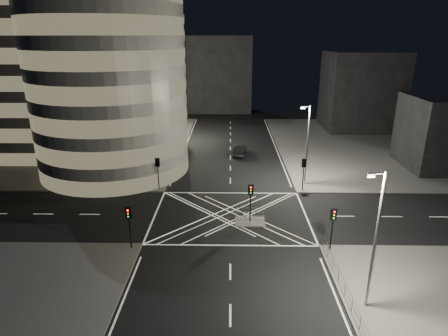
{
  "coord_description": "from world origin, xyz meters",
  "views": [
    {
      "loc": [
        -0.09,
        -35.66,
        17.98
      ],
      "look_at": [
        -0.78,
        6.59,
        3.0
      ],
      "focal_mm": 30.0,
      "sensor_mm": 36.0,
      "label": 1
    }
  ],
  "objects_px": {
    "street_lamp_left_near": "(159,136)",
    "street_lamp_right_far": "(307,143)",
    "traffic_signal_fl": "(158,168)",
    "traffic_signal_nr": "(333,222)",
    "traffic_signal_island": "(251,196)",
    "traffic_signal_nl": "(129,220)",
    "sedan": "(240,150)",
    "street_lamp_right_near": "(375,237)",
    "traffic_signal_fr": "(304,169)",
    "central_island": "(250,222)",
    "street_lamp_left_far": "(177,110)"
  },
  "relations": [
    {
      "from": "central_island",
      "to": "street_lamp_left_near",
      "type": "relative_size",
      "value": 0.3
    },
    {
      "from": "traffic_signal_fr",
      "to": "sedan",
      "type": "bearing_deg",
      "value": 116.75
    },
    {
      "from": "central_island",
      "to": "traffic_signal_nl",
      "type": "relative_size",
      "value": 0.75
    },
    {
      "from": "central_island",
      "to": "traffic_signal_nr",
      "type": "xyz_separation_m",
      "value": [
        6.8,
        -5.3,
        2.84
      ]
    },
    {
      "from": "traffic_signal_fr",
      "to": "central_island",
      "type": "bearing_deg",
      "value": -129.33
    },
    {
      "from": "traffic_signal_nr",
      "to": "street_lamp_right_far",
      "type": "height_order",
      "value": "street_lamp_right_far"
    },
    {
      "from": "traffic_signal_island",
      "to": "street_lamp_left_near",
      "type": "xyz_separation_m",
      "value": [
        -11.44,
        13.5,
        2.63
      ]
    },
    {
      "from": "street_lamp_left_near",
      "to": "street_lamp_left_far",
      "type": "bearing_deg",
      "value": 90.0
    },
    {
      "from": "street_lamp_left_far",
      "to": "traffic_signal_nl",
      "type": "bearing_deg",
      "value": -89.01
    },
    {
      "from": "street_lamp_right_near",
      "to": "sedan",
      "type": "height_order",
      "value": "street_lamp_right_near"
    },
    {
      "from": "traffic_signal_fr",
      "to": "traffic_signal_island",
      "type": "xyz_separation_m",
      "value": [
        -6.8,
        -8.3,
        0.0
      ]
    },
    {
      "from": "traffic_signal_fl",
      "to": "traffic_signal_nl",
      "type": "xyz_separation_m",
      "value": [
        0.0,
        -13.6,
        0.0
      ]
    },
    {
      "from": "traffic_signal_nr",
      "to": "street_lamp_left_far",
      "type": "height_order",
      "value": "street_lamp_left_far"
    },
    {
      "from": "traffic_signal_fr",
      "to": "traffic_signal_nr",
      "type": "distance_m",
      "value": 13.6
    },
    {
      "from": "traffic_signal_island",
      "to": "street_lamp_right_near",
      "type": "height_order",
      "value": "street_lamp_right_near"
    },
    {
      "from": "street_lamp_right_far",
      "to": "street_lamp_right_near",
      "type": "bearing_deg",
      "value": -90.0
    },
    {
      "from": "street_lamp_left_near",
      "to": "street_lamp_right_far",
      "type": "relative_size",
      "value": 1.0
    },
    {
      "from": "traffic_signal_nl",
      "to": "sedan",
      "type": "bearing_deg",
      "value": 69.86
    },
    {
      "from": "traffic_signal_nl",
      "to": "traffic_signal_island",
      "type": "height_order",
      "value": "same"
    },
    {
      "from": "traffic_signal_nl",
      "to": "traffic_signal_fl",
      "type": "bearing_deg",
      "value": 90.0
    },
    {
      "from": "traffic_signal_island",
      "to": "central_island",
      "type": "bearing_deg",
      "value": 0.0
    },
    {
      "from": "traffic_signal_island",
      "to": "street_lamp_left_far",
      "type": "relative_size",
      "value": 0.4
    },
    {
      "from": "street_lamp_left_near",
      "to": "street_lamp_right_far",
      "type": "height_order",
      "value": "same"
    },
    {
      "from": "traffic_signal_fr",
      "to": "street_lamp_right_far",
      "type": "height_order",
      "value": "street_lamp_right_far"
    },
    {
      "from": "traffic_signal_nr",
      "to": "traffic_signal_fl",
      "type": "bearing_deg",
      "value": 142.31
    },
    {
      "from": "street_lamp_right_far",
      "to": "street_lamp_left_near",
      "type": "bearing_deg",
      "value": 170.97
    },
    {
      "from": "street_lamp_right_near",
      "to": "traffic_signal_island",
      "type": "bearing_deg",
      "value": 120.75
    },
    {
      "from": "traffic_signal_fl",
      "to": "traffic_signal_nr",
      "type": "height_order",
      "value": "same"
    },
    {
      "from": "traffic_signal_fl",
      "to": "street_lamp_right_near",
      "type": "bearing_deg",
      "value": -48.76
    },
    {
      "from": "traffic_signal_nr",
      "to": "street_lamp_right_near",
      "type": "bearing_deg",
      "value": -84.96
    },
    {
      "from": "traffic_signal_island",
      "to": "street_lamp_right_near",
      "type": "xyz_separation_m",
      "value": [
        7.44,
        -12.5,
        2.63
      ]
    },
    {
      "from": "traffic_signal_nl",
      "to": "street_lamp_left_near",
      "type": "distance_m",
      "value": 18.99
    },
    {
      "from": "traffic_signal_fl",
      "to": "traffic_signal_fr",
      "type": "bearing_deg",
      "value": 0.0
    },
    {
      "from": "street_lamp_right_near",
      "to": "traffic_signal_fr",
      "type": "bearing_deg",
      "value": 91.75
    },
    {
      "from": "traffic_signal_nl",
      "to": "sedan",
      "type": "distance_m",
      "value": 29.99
    },
    {
      "from": "traffic_signal_island",
      "to": "traffic_signal_nl",
      "type": "bearing_deg",
      "value": -153.86
    },
    {
      "from": "street_lamp_right_far",
      "to": "traffic_signal_nl",
      "type": "bearing_deg",
      "value": -139.09
    },
    {
      "from": "street_lamp_right_far",
      "to": "sedan",
      "type": "bearing_deg",
      "value": 122.86
    },
    {
      "from": "traffic_signal_nr",
      "to": "traffic_signal_island",
      "type": "xyz_separation_m",
      "value": [
        -6.8,
        5.3,
        0.0
      ]
    },
    {
      "from": "traffic_signal_nl",
      "to": "traffic_signal_nr",
      "type": "relative_size",
      "value": 1.0
    },
    {
      "from": "sedan",
      "to": "traffic_signal_island",
      "type": "bearing_deg",
      "value": 98.21
    },
    {
      "from": "central_island",
      "to": "traffic_signal_fl",
      "type": "relative_size",
      "value": 0.75
    },
    {
      "from": "traffic_signal_island",
      "to": "traffic_signal_fr",
      "type": "bearing_deg",
      "value": 50.67
    },
    {
      "from": "traffic_signal_fr",
      "to": "street_lamp_left_far",
      "type": "height_order",
      "value": "street_lamp_left_far"
    },
    {
      "from": "street_lamp_left_near",
      "to": "traffic_signal_island",
      "type": "bearing_deg",
      "value": -49.73
    },
    {
      "from": "traffic_signal_fr",
      "to": "traffic_signal_island",
      "type": "height_order",
      "value": "same"
    },
    {
      "from": "traffic_signal_nr",
      "to": "sedan",
      "type": "relative_size",
      "value": 0.78
    },
    {
      "from": "traffic_signal_nl",
      "to": "traffic_signal_nr",
      "type": "xyz_separation_m",
      "value": [
        17.6,
        0.0,
        0.0
      ]
    },
    {
      "from": "traffic_signal_nr",
      "to": "street_lamp_right_far",
      "type": "xyz_separation_m",
      "value": [
        0.64,
        15.8,
        2.63
      ]
    },
    {
      "from": "central_island",
      "to": "traffic_signal_island",
      "type": "xyz_separation_m",
      "value": [
        0.0,
        0.0,
        2.84
      ]
    }
  ]
}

